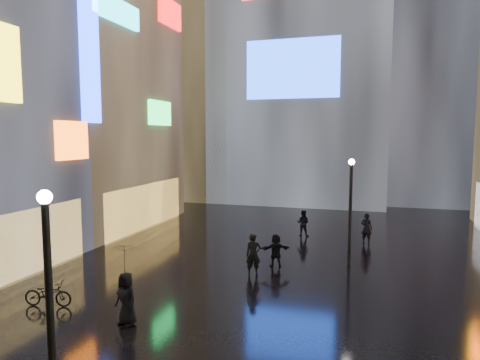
% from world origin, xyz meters
% --- Properties ---
extents(ground, '(140.00, 140.00, 0.00)m').
position_xyz_m(ground, '(0.00, 20.00, 0.00)').
color(ground, black).
rests_on(ground, ground).
extents(building_left_far, '(10.28, 12.00, 22.00)m').
position_xyz_m(building_left_far, '(-15.98, 26.00, 10.98)').
color(building_left_far, black).
rests_on(building_left_far, ground).
extents(tower_flank_right, '(12.00, 12.00, 34.00)m').
position_xyz_m(tower_flank_right, '(9.00, 46.00, 17.00)').
color(tower_flank_right, black).
rests_on(tower_flank_right, ground).
extents(tower_flank_left, '(10.00, 10.00, 26.00)m').
position_xyz_m(tower_flank_left, '(-14.00, 42.00, 13.00)').
color(tower_flank_left, black).
rests_on(tower_flank_left, ground).
extents(lamp_near, '(0.30, 0.30, 5.20)m').
position_xyz_m(lamp_near, '(-2.66, 7.12, 2.94)').
color(lamp_near, black).
rests_on(lamp_near, ground).
extents(lamp_far, '(0.30, 0.30, 5.20)m').
position_xyz_m(lamp_far, '(2.77, 21.18, 2.94)').
color(lamp_far, black).
rests_on(lamp_far, ground).
extents(pedestrian_4, '(0.99, 0.80, 1.77)m').
position_xyz_m(pedestrian_4, '(-4.01, 12.12, 0.89)').
color(pedestrian_4, black).
rests_on(pedestrian_4, ground).
extents(pedestrian_5, '(1.55, 1.03, 1.60)m').
position_xyz_m(pedestrian_5, '(-0.60, 19.83, 0.80)').
color(pedestrian_5, black).
rests_on(pedestrian_5, ground).
extents(pedestrian_6, '(0.82, 0.71, 1.91)m').
position_xyz_m(pedestrian_6, '(-1.29, 18.24, 0.95)').
color(pedestrian_6, black).
rests_on(pedestrian_6, ground).
extents(pedestrian_7, '(0.86, 0.70, 1.65)m').
position_xyz_m(pedestrian_7, '(-0.33, 26.58, 0.82)').
color(pedestrian_7, black).
rests_on(pedestrian_7, ground).
extents(umbrella_2, '(1.32, 1.31, 0.96)m').
position_xyz_m(umbrella_2, '(-4.01, 12.12, 2.25)').
color(umbrella_2, black).
rests_on(umbrella_2, pedestrian_4).
extents(bicycle, '(1.89, 0.98, 0.95)m').
position_xyz_m(bicycle, '(-7.62, 12.60, 0.47)').
color(bicycle, black).
rests_on(bicycle, ground).
extents(pedestrian_8, '(0.75, 0.59, 1.80)m').
position_xyz_m(pedestrian_8, '(3.53, 25.77, 0.90)').
color(pedestrian_8, black).
rests_on(pedestrian_8, ground).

